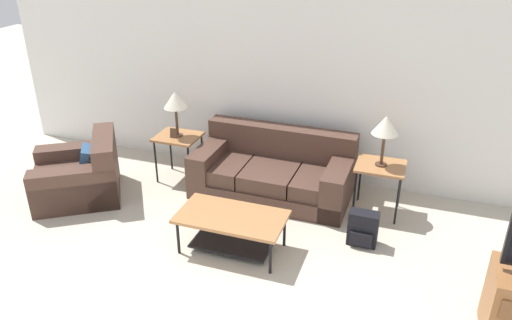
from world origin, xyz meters
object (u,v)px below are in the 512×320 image
armchair (81,176)px  table_lamp_right (386,126)px  side_table_right (380,170)px  coffee_table (232,224)px  table_lamp_left (175,101)px  backpack (363,229)px  side_table_left (178,140)px  couch (274,173)px

armchair → table_lamp_right: size_ratio=2.28×
side_table_right → table_lamp_right: bearing=63.4°
table_lamp_right → side_table_right: bearing=-116.6°
coffee_table → side_table_right: (1.39, 1.32, 0.25)m
side_table_right → table_lamp_left: table_lamp_left is taller
coffee_table → backpack: coffee_table is taller
side_table_left → armchair: bearing=-139.4°
armchair → side_table_left: armchair is taller
table_lamp_left → backpack: bearing=-15.8°
armchair → backpack: size_ratio=3.54×
side_table_right → coffee_table: bearing=-136.5°
coffee_table → side_table_left: 1.87m
table_lamp_left → side_table_left: bearing=-45.0°
couch → table_lamp_right: bearing=-2.0°
backpack → couch: bearing=148.3°
coffee_table → table_lamp_left: bearing=134.6°
couch → table_lamp_right: table_lamp_right is taller
side_table_right → couch: bearing=178.0°
couch → side_table_right: couch is taller
couch → side_table_left: couch is taller
coffee_table → armchair: bearing=168.5°
table_lamp_left → couch: bearing=2.0°
armchair → side_table_left: 1.34m
coffee_table → table_lamp_left: size_ratio=1.87×
couch → table_lamp_right: 1.59m
side_table_left → couch: bearing=2.0°
side_table_left → table_lamp_right: 2.75m
backpack → table_lamp_left: bearing=164.2°
side_table_left → table_lamp_right: bearing=0.0°
side_table_left → side_table_right: 2.69m
coffee_table → side_table_right: side_table_right is taller
armchair → table_lamp_right: (3.69, 0.85, 0.86)m
backpack → side_table_left: bearing=164.2°
side_table_right → armchair: bearing=-167.0°
side_table_right → table_lamp_left: bearing=180.0°
table_lamp_right → side_table_left: bearing=-180.0°
backpack → side_table_right: bearing=85.3°
side_table_right → side_table_left: bearing=180.0°
couch → armchair: 2.51m
side_table_right → table_lamp_left: size_ratio=1.04×
table_lamp_left → table_lamp_right: size_ratio=1.00×
armchair → table_lamp_right: table_lamp_right is taller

